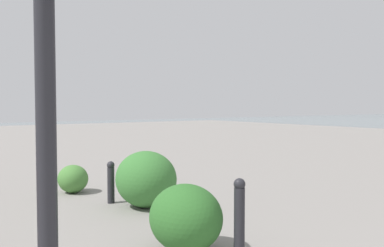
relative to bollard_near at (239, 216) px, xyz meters
name	(u,v)px	position (x,y,z in m)	size (l,w,h in m)	color
bollard_near	(239,216)	(0.00, 0.00, 0.00)	(0.13, 0.13, 0.88)	#232328
bollard_mid	(111,181)	(3.15, 0.11, -0.08)	(0.13, 0.13, 0.72)	#232328
shrub_low	(73,179)	(4.35, 0.35, -0.19)	(0.63, 0.56, 0.53)	#477F38
shrub_round	(186,218)	(0.51, 0.36, -0.07)	(0.91, 0.82, 0.77)	#2D6628
shrub_wide	(146,179)	(2.57, -0.26, 0.00)	(1.09, 0.98, 0.92)	#387533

